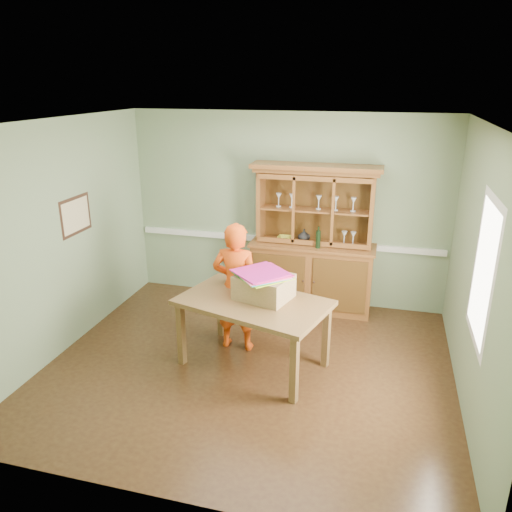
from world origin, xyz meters
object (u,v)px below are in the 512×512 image
(china_hutch, at_px, (312,260))
(dining_table, at_px, (253,308))
(cardboard_box, at_px, (264,287))
(person, at_px, (236,287))

(china_hutch, bearing_deg, dining_table, -102.97)
(cardboard_box, bearing_deg, dining_table, -131.90)
(china_hutch, xyz_separation_m, person, (-0.70, -1.35, 0.07))
(cardboard_box, bearing_deg, person, 148.22)
(china_hutch, distance_m, cardboard_box, 1.64)
(dining_table, relative_size, person, 1.15)
(cardboard_box, distance_m, person, 0.49)
(cardboard_box, height_order, person, person)
(cardboard_box, relative_size, person, 0.36)
(china_hutch, height_order, cardboard_box, china_hutch)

